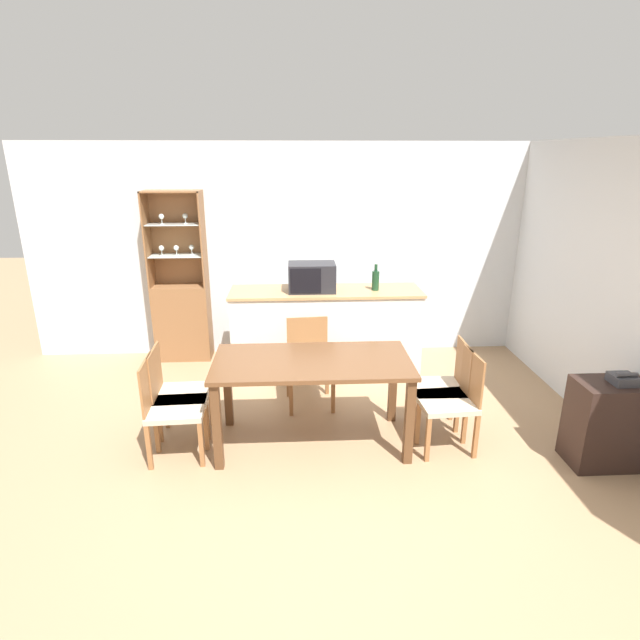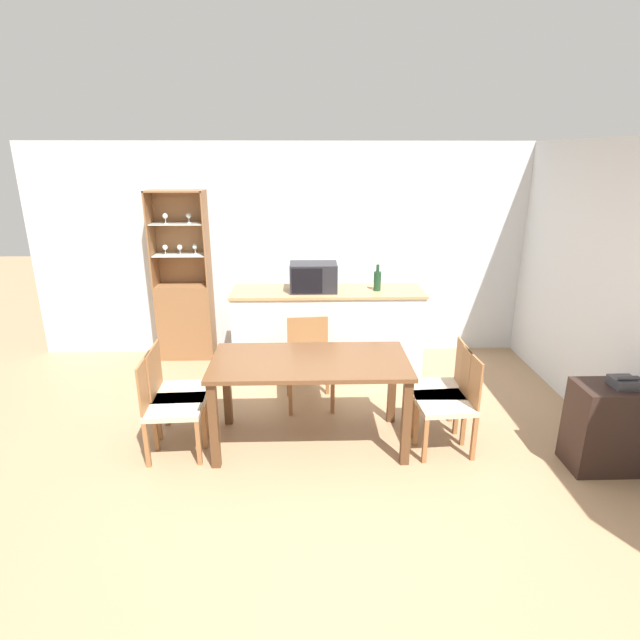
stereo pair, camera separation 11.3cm
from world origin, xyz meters
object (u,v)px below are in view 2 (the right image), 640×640
at_px(dining_chair_side_right_near, 449,401).
at_px(wine_bottle, 377,280).
at_px(dining_table, 310,372).
at_px(dining_chair_side_left_far, 177,392).
at_px(dining_chair_head_far, 309,362).
at_px(dining_chair_side_left_near, 169,405).
at_px(dining_chair_side_right_far, 442,389).
at_px(telephone, 624,382).
at_px(display_cabinet, 185,308).
at_px(microwave, 313,277).
at_px(side_cabinet, 607,427).

height_order(dining_chair_side_right_near, wine_bottle, wine_bottle).
bearing_deg(wine_bottle, dining_table, -117.31).
bearing_deg(dining_chair_side_left_far, dining_chair_head_far, 115.84).
relative_size(dining_table, dining_chair_side_left_near, 1.93).
distance_m(dining_chair_side_left_near, dining_chair_head_far, 1.45).
bearing_deg(dining_chair_side_right_far, telephone, -113.56).
distance_m(dining_chair_side_right_far, telephone, 1.39).
bearing_deg(dining_chair_side_left_near, dining_chair_side_left_far, 177.22).
distance_m(display_cabinet, dining_chair_side_left_near, 2.17).
bearing_deg(dining_chair_side_left_far, microwave, 135.35).
height_order(dining_chair_head_far, microwave, microwave).
distance_m(dining_chair_head_far, wine_bottle, 1.23).
bearing_deg(microwave, dining_chair_side_right_near, -54.89).
relative_size(dining_chair_side_left_near, dining_chair_head_far, 1.00).
distance_m(dining_chair_side_right_far, dining_chair_head_far, 1.32).
relative_size(display_cabinet, microwave, 3.98).
bearing_deg(display_cabinet, dining_chair_head_far, -40.33).
relative_size(display_cabinet, dining_chair_side_left_far, 2.36).
xyz_separation_m(dining_chair_side_right_far, dining_chair_head_far, (-1.17, 0.62, 0.00)).
xyz_separation_m(display_cabinet, telephone, (3.89, -2.47, 0.14)).
xyz_separation_m(dining_chair_side_right_far, telephone, (1.22, -0.57, 0.32)).
bearing_deg(side_cabinet, dining_table, 169.59).
xyz_separation_m(display_cabinet, dining_chair_side_right_near, (2.66, -2.13, -0.18)).
height_order(dining_chair_side_left_near, side_cabinet, dining_chair_side_left_near).
bearing_deg(wine_bottle, telephone, -49.38).
distance_m(dining_table, dining_chair_side_left_far, 1.19).
bearing_deg(dining_chair_head_far, wine_bottle, -141.13).
bearing_deg(dining_chair_side_right_far, dining_chair_side_right_near, -178.61).
relative_size(dining_chair_side_left_far, telephone, 4.72).
height_order(dining_table, dining_chair_side_right_near, dining_chair_side_right_near).
distance_m(dining_chair_side_left_near, wine_bottle, 2.57).
relative_size(dining_chair_side_left_near, dining_chair_side_left_far, 1.00).
height_order(display_cabinet, wine_bottle, display_cabinet).
bearing_deg(dining_table, dining_chair_side_right_near, -5.80).
bearing_deg(dining_chair_side_left_far, dining_table, 81.65).
relative_size(dining_table, microwave, 3.24).
height_order(dining_table, dining_chair_side_left_far, dining_chair_side_left_far).
relative_size(display_cabinet, dining_chair_side_right_far, 2.36).
height_order(display_cabinet, dining_chair_side_left_near, display_cabinet).
xyz_separation_m(dining_table, telephone, (2.39, -0.45, 0.09)).
height_order(dining_chair_side_left_far, dining_chair_head_far, same).
distance_m(dining_table, dining_chair_head_far, 0.78).
bearing_deg(wine_bottle, side_cabinet, -49.84).
height_order(display_cabinet, dining_chair_side_right_far, display_cabinet).
distance_m(dining_table, telephone, 2.43).
xyz_separation_m(dining_chair_side_left_near, dining_chair_head_far, (1.16, 0.87, 0.00)).
distance_m(dining_chair_side_left_far, microwave, 1.94).
bearing_deg(telephone, dining_table, 169.33).
height_order(dining_chair_side_right_far, side_cabinet, dining_chair_side_right_far).
distance_m(dining_chair_head_far, microwave, 1.00).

